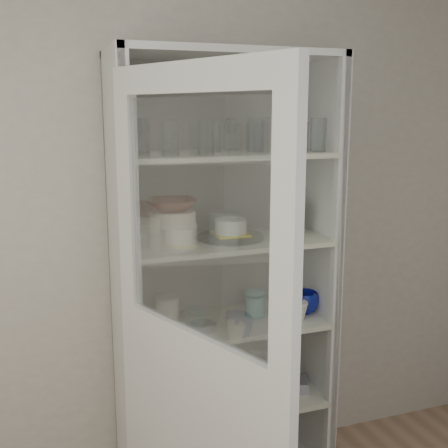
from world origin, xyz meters
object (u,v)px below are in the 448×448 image
object	(u,v)px
mug_teal	(254,302)
tin_box	(289,384)
teal_jar	(255,304)
cupboard_door	(197,393)
terracotta_bowl	(172,205)
white_ramekin	(231,226)
goblet_0	(143,135)
white_canister	(167,310)
plate_stack_front	(173,236)
mug_white	(298,311)
goblet_2	(274,132)
cream_bowl	(173,218)
plate_stack_back	(136,234)
goblet_1	(232,132)
measuring_cups	(202,327)
cream_dish	(175,404)
mug_blue	(305,302)
goblet_3	(295,131)
glass_platter	(231,237)
yellow_trivet	(231,234)
grey_bowl_stack	(286,219)
pantry_cabinet	(220,301)

from	to	relation	value
mug_teal	tin_box	size ratio (longest dim) A/B	0.58
teal_jar	mug_teal	bearing A→B (deg)	72.07
cupboard_door	terracotta_bowl	xyz separation A→B (m)	(0.07, 0.58, 0.57)
white_ramekin	tin_box	xyz separation A→B (m)	(0.31, -0.03, -0.83)
goblet_0	white_canister	bearing A→B (deg)	-17.87
plate_stack_front	mug_white	distance (m)	0.72
goblet_2	white_ramekin	size ratio (longest dim) A/B	1.11
cream_bowl	white_canister	size ratio (longest dim) A/B	1.50
plate_stack_back	mug_white	size ratio (longest dim) A/B	2.25
terracotta_bowl	goblet_1	bearing A→B (deg)	23.93
plate_stack_front	mug_teal	distance (m)	0.61
mug_teal	tin_box	world-z (taller)	mug_teal
goblet_2	white_canister	distance (m)	0.98
plate_stack_front	measuring_cups	xyz separation A→B (m)	(0.12, -0.02, -0.43)
plate_stack_back	white_canister	bearing A→B (deg)	-31.21
cream_dish	plate_stack_back	bearing A→B (deg)	127.99
goblet_1	measuring_cups	world-z (taller)	goblet_1
terracotta_bowl	white_canister	distance (m)	0.53
mug_blue	mug_teal	size ratio (longest dim) A/B	1.28
cupboard_door	mug_white	size ratio (longest dim) A/B	20.29
goblet_2	white_ramekin	bearing A→B (deg)	-161.57
goblet_3	glass_platter	size ratio (longest dim) A/B	0.55
terracotta_bowl	tin_box	xyz separation A→B (m)	(0.60, 0.04, -0.96)
plate_stack_front	plate_stack_back	size ratio (longest dim) A/B	0.95
white_canister	cream_dish	world-z (taller)	white_canister
goblet_3	goblet_2	bearing A→B (deg)	-164.00
goblet_1	mug_white	distance (m)	0.90
yellow_trivet	mug_white	xyz separation A→B (m)	(0.30, -0.10, -0.38)
goblet_3	white_ramekin	xyz separation A→B (m)	(-0.38, -0.12, -0.42)
cream_dish	goblet_1	bearing A→B (deg)	20.13
grey_bowl_stack	white_canister	bearing A→B (deg)	172.85
plate_stack_front	grey_bowl_stack	xyz separation A→B (m)	(0.56, 0.05, 0.03)
mug_teal	measuring_cups	distance (m)	0.36
goblet_1	terracotta_bowl	distance (m)	0.46
plate_stack_front	white_ramekin	distance (m)	0.30
pantry_cabinet	goblet_0	size ratio (longest dim) A/B	13.35
goblet_2	teal_jar	distance (m)	0.83
plate_stack_back	grey_bowl_stack	bearing A→B (deg)	-11.77
goblet_0	terracotta_bowl	xyz separation A→B (m)	(0.09, -0.14, -0.29)
grey_bowl_stack	yellow_trivet	bearing A→B (deg)	176.61
goblet_0	teal_jar	world-z (taller)	goblet_0
pantry_cabinet	plate_stack_front	distance (m)	0.47
white_canister	plate_stack_back	bearing A→B (deg)	148.79
mug_teal	cream_bowl	bearing A→B (deg)	172.41
goblet_3	terracotta_bowl	bearing A→B (deg)	-164.83
goblet_1	mug_teal	distance (m)	0.84
mug_white	tin_box	bearing A→B (deg)	76.69
grey_bowl_stack	plate_stack_front	bearing A→B (deg)	-175.40
cupboard_door	plate_stack_back	bearing A→B (deg)	162.05
glass_platter	white_canister	distance (m)	0.46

